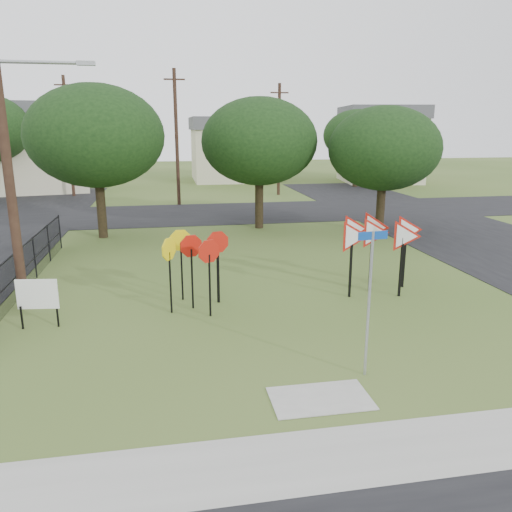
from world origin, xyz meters
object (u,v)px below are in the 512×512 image
(stop_sign_cluster, at_px, (198,252))
(street_name_sign, at_px, (369,296))
(yield_sign_cluster, at_px, (376,235))
(info_board, at_px, (37,296))

(stop_sign_cluster, bearing_deg, street_name_sign, -56.37)
(street_name_sign, height_order, yield_sign_cluster, street_name_sign)
(street_name_sign, relative_size, yield_sign_cluster, 0.99)
(yield_sign_cluster, height_order, info_board, yield_sign_cluster)
(stop_sign_cluster, xyz_separation_m, yield_sign_cluster, (5.85, 0.60, 0.16))
(stop_sign_cluster, xyz_separation_m, info_board, (-4.35, -0.89, -0.78))
(street_name_sign, xyz_separation_m, info_board, (-7.64, 4.06, -0.92))
(yield_sign_cluster, distance_m, info_board, 10.35)
(street_name_sign, height_order, info_board, street_name_sign)
(yield_sign_cluster, relative_size, info_board, 2.37)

